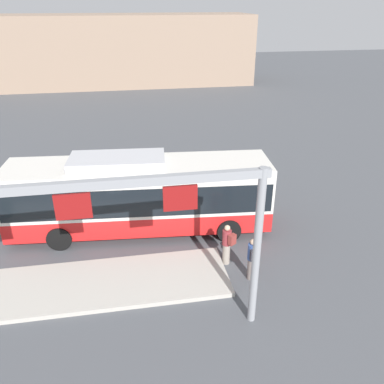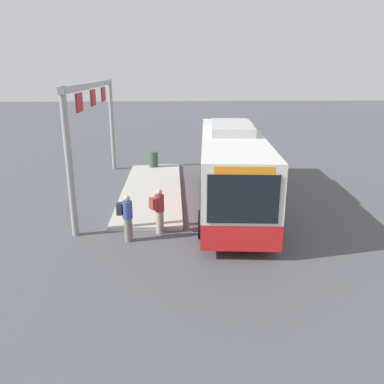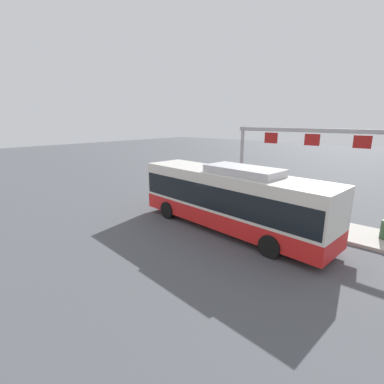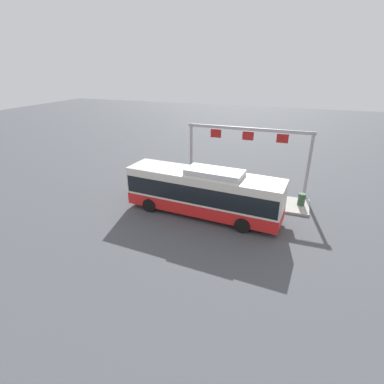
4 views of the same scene
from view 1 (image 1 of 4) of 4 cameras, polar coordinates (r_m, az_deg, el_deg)
ground_plane at (r=17.70m, az=-7.17°, el=-5.36°), size 120.00×120.00×0.00m
platform_curb at (r=14.83m, az=-14.82°, el=-12.78°), size 10.00×2.80×0.16m
bus_main at (r=16.84m, az=-7.53°, el=-0.09°), size 11.06×3.40×3.46m
person_boarding at (r=15.07m, az=5.07°, el=-7.37°), size 0.54×0.60×1.67m
person_waiting_near at (r=14.39m, az=8.61°, el=-9.39°), size 0.37×0.54×1.67m
platform_sign_gantry at (r=10.67m, az=-16.18°, el=-5.31°), size 10.20×0.24×5.20m
station_building at (r=49.11m, az=-10.50°, el=19.35°), size 30.23×8.00×7.55m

